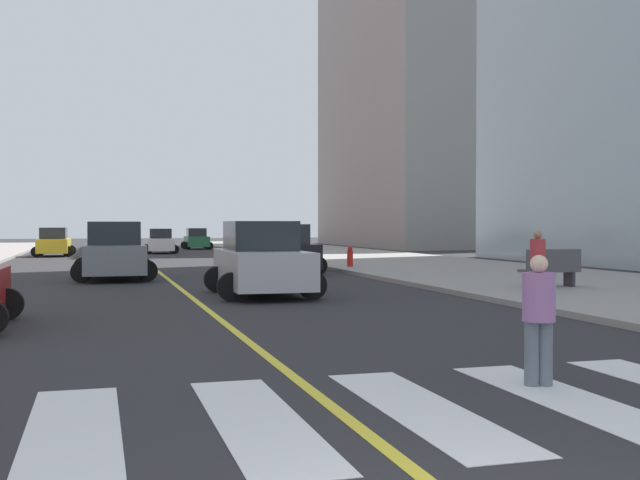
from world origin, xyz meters
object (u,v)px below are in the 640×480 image
Objects in this scene: pedestrian_waiting_east at (538,258)px; car_silver_fifth at (262,261)px; car_white_fourth at (160,242)px; pedestrian_crossing at (539,314)px; car_green_seventh at (197,239)px; fire_hydrant at (350,257)px; car_yellow_second at (54,243)px; park_bench at (551,269)px; car_black_third at (285,250)px; car_gray_nearest at (114,252)px.

car_silver_fifth is at bearing 101.49° from pedestrian_waiting_east.
pedestrian_crossing is (1.06, -46.00, 0.10)m from car_white_fourth.
car_green_seventh is 4.27× the size of fire_hydrant.
pedestrian_waiting_east is 1.89× the size of fire_hydrant.
fire_hydrant is (13.25, -18.96, -0.26)m from car_yellow_second.
car_white_fourth is 23.11m from fire_hydrant.
car_yellow_second reaches higher than pedestrian_crossing.
car_yellow_second is at bearing 27.08° from park_bench.
car_yellow_second is at bearing -61.79° from car_black_third.
car_white_fourth is 1.02× the size of car_green_seventh.
fire_hydrant is (-0.95, 13.51, -0.50)m from pedestrian_waiting_east.
car_yellow_second reaches higher than car_white_fourth.
car_gray_nearest is 15.23m from park_bench.
car_gray_nearest is at bearing 83.96° from car_white_fourth.
car_silver_fifth reaches higher than pedestrian_waiting_east.
car_yellow_second is 7.52m from car_white_fourth.
car_green_seventh is at bearing 95.47° from fire_hydrant.
pedestrian_waiting_east reaches higher than pedestrian_crossing.
car_black_third is at bearing 16.08° from car_gray_nearest.
car_yellow_second is 15.60m from car_green_seventh.
park_bench is at bearing -61.90° from car_yellow_second.
park_bench is (5.18, -42.80, -0.10)m from car_green_seventh.
pedestrian_waiting_east reaches higher than car_white_fourth.
fire_hydrant is (-2.24, 12.15, -0.11)m from park_bench.
car_black_third is 2.71× the size of pedestrian_waiting_east.
park_bench is at bearing -79.55° from fire_hydrant.
car_green_seventh is (0.28, 31.86, -0.15)m from car_black_third.
pedestrian_crossing is (-7.63, -11.66, 0.21)m from park_bench.
car_yellow_second is 1.05× the size of car_white_fourth.
pedestrian_crossing is (-2.18, -22.60, -0.04)m from car_black_third.
pedestrian_waiting_east is (7.41, -35.70, 0.28)m from car_white_fourth.
car_yellow_second reaches higher than fire_hydrant.
park_bench is (15.49, -31.10, -0.15)m from car_yellow_second.
pedestrian_waiting_east is at bearing 137.29° from park_bench.
car_gray_nearest is 2.60× the size of park_bench.
car_green_seventh is at bearing 50.22° from car_yellow_second.
park_bench is at bearing -109.33° from pedestrian_crossing.
car_green_seventh is at bearing 37.05° from pedestrian_waiting_east.
fire_hydrant is at bearing -53.42° from car_yellow_second.
fire_hydrant is at bearing -88.89° from pedestrian_crossing.
car_green_seventh reaches higher than park_bench.
car_white_fourth is 33.03m from car_silver_fifth.
car_white_fourth is at bearing -80.37° from car_black_third.
car_black_third reaches higher than pedestrian_crossing.
car_white_fourth is at bearing 27.04° from car_yellow_second.
car_gray_nearest is 1.21× the size of car_white_fourth.
park_bench reaches higher than fire_hydrant.
car_gray_nearest is 1.23× the size of car_green_seventh.
car_white_fourth is (-3.24, 23.39, -0.14)m from car_black_third.
car_gray_nearest is at bearing 17.83° from car_black_third.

